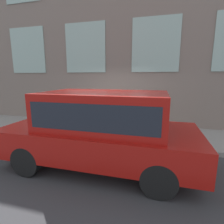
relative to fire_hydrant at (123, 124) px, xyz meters
The scene contains 6 objects.
ground_plane 0.98m from the fire_hydrant, 139.99° to the left, with size 80.00×80.00×0.00m, color #38383A.
sidewalk 0.86m from the fire_hydrant, 47.56° to the left, with size 2.20×60.00×0.13m.
building_facade 4.08m from the fire_hydrant, 16.84° to the left, with size 0.33×40.00×8.41m.
fire_hydrant is the anchor object (origin of this frame).
person 0.85m from the fire_hydrant, 83.54° to the left, with size 0.33×0.22×1.35m.
parked_truck_red_near 1.82m from the fire_hydrant, behind, with size 1.89×4.32×1.72m.
Camera 1 is at (-4.77, -1.62, 2.04)m, focal length 28.00 mm.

